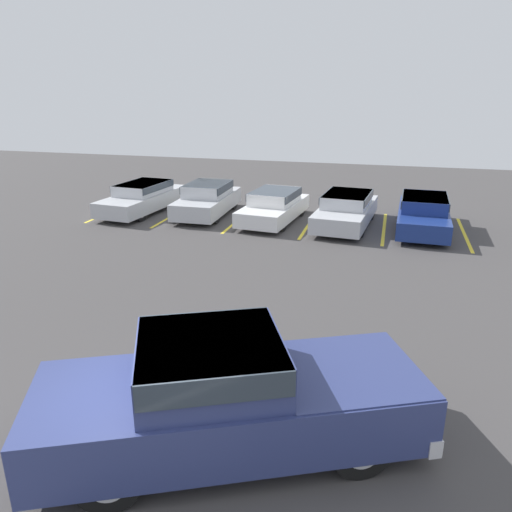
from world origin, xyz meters
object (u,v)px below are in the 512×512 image
object	(u,v)px
parked_sedan_d	(346,209)
parked_sedan_c	(274,205)
parked_sedan_b	(207,198)
pickup_truck	(231,395)
parked_sedan_e	(423,212)
parked_sedan_a	(143,196)

from	to	relation	value
parked_sedan_d	parked_sedan_c	bearing A→B (deg)	-83.87
parked_sedan_b	pickup_truck	bearing A→B (deg)	20.74
pickup_truck	parked_sedan_c	bearing A→B (deg)	75.42
pickup_truck	parked_sedan_e	size ratio (longest dim) A/B	1.25
parked_sedan_e	parked_sedan_a	bearing A→B (deg)	-87.42
parked_sedan_c	parked_sedan_d	bearing A→B (deg)	96.97
parked_sedan_b	parked_sedan_e	xyz separation A→B (m)	(8.63, -0.11, -0.01)
pickup_truck	parked_sedan_c	size ratio (longest dim) A/B	1.34
parked_sedan_c	parked_sedan_d	size ratio (longest dim) A/B	0.93
parked_sedan_b	parked_sedan_d	size ratio (longest dim) A/B	0.89
parked_sedan_a	parked_sedan_b	world-z (taller)	parked_sedan_b
pickup_truck	parked_sedan_b	xyz separation A→B (m)	(-5.38, 13.37, -0.20)
parked_sedan_a	parked_sedan_c	xyz separation A→B (m)	(5.79, -0.03, -0.02)
parked_sedan_a	parked_sedan_e	xyz separation A→B (m)	(11.48, 0.14, 0.01)
parked_sedan_c	parked_sedan_d	world-z (taller)	parked_sedan_d
parked_sedan_d	parked_sedan_a	bearing A→B (deg)	-84.87
pickup_truck	parked_sedan_d	world-z (taller)	pickup_truck
parked_sedan_b	parked_sedan_c	xyz separation A→B (m)	(2.93, -0.27, -0.05)
pickup_truck	parked_sedan_d	size ratio (longest dim) A/B	1.24
parked_sedan_d	parked_sedan_e	xyz separation A→B (m)	(2.85, 0.10, 0.01)
parked_sedan_a	parked_sedan_c	bearing A→B (deg)	95.17
parked_sedan_b	parked_sedan_d	xyz separation A→B (m)	(5.78, -0.21, -0.03)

